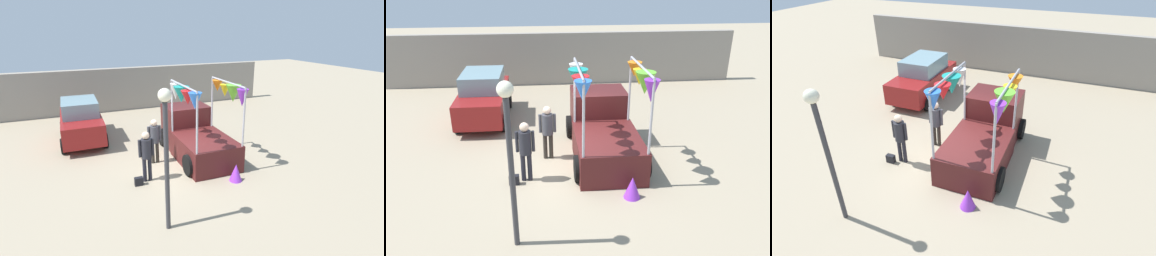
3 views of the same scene
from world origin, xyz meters
The scene contains 9 objects.
ground_plane centered at (0.00, 0.00, 0.00)m, with size 60.00×60.00×0.00m, color gray.
vendor_truck centered at (0.96, 0.93, 0.92)m, with size 2.51×4.03×3.09m.
parked_car centered at (-3.19, 4.29, 0.94)m, with size 1.88×4.00×1.88m.
person_customer centered at (-1.43, -0.60, 1.07)m, with size 0.53×0.34×1.76m.
person_vendor centered at (-0.79, 0.69, 1.05)m, with size 0.53×0.34×1.73m.
handbag centered at (-1.78, -0.80, 0.14)m, with size 0.28×0.16×0.28m, color black.
street_lamp centered at (-1.58, -3.28, 2.43)m, with size 0.32×0.32×3.68m.
brick_boundary_wall centered at (0.00, 8.96, 1.30)m, with size 18.00×0.36×2.60m, color gray.
folded_kite_bundle_violet centered at (1.32, -1.76, 0.30)m, with size 0.44×0.44×0.60m, color purple.
Camera 3 is at (3.41, -7.37, 6.14)m, focal length 28.00 mm.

